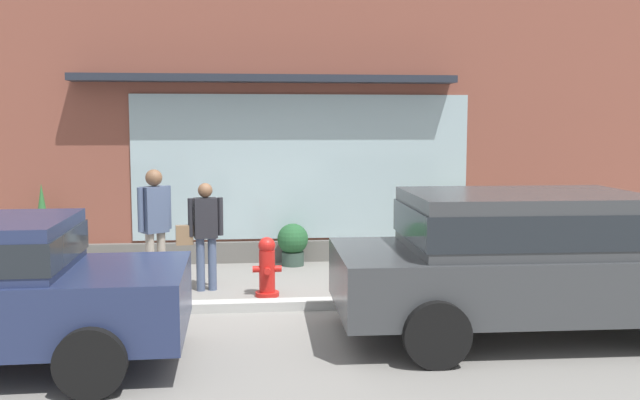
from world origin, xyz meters
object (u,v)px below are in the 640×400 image
fire_hydrant (267,267)px  potted_plant_near_hydrant (540,236)px  pedestrian_with_handbag (204,229)px  potted_plant_window_center (427,245)px  potted_plant_trailing_edge (293,243)px  pedestrian_passerby (155,220)px  parked_car_dark_gray (533,255)px  potted_plant_window_left (43,228)px  potted_plant_doorstep (459,231)px

fire_hydrant → potted_plant_near_hydrant: potted_plant_near_hydrant is taller
pedestrian_with_handbag → potted_plant_window_center: bearing=-168.9°
potted_plant_trailing_edge → fire_hydrant: bearing=-103.2°
potted_plant_near_hydrant → potted_plant_trailing_edge: 4.36m
pedestrian_passerby → parked_car_dark_gray: size_ratio=0.38×
fire_hydrant → potted_plant_window_center: size_ratio=1.23×
parked_car_dark_gray → potted_plant_window_left: bearing=147.3°
pedestrian_with_handbag → parked_car_dark_gray: bearing=136.0°
parked_car_dark_gray → potted_plant_near_hydrant: size_ratio=5.21×
pedestrian_passerby → parked_car_dark_gray: bearing=112.7°
potted_plant_trailing_edge → pedestrian_passerby: bearing=-139.4°
parked_car_dark_gray → potted_plant_window_left: (-6.49, 4.36, -0.25)m
potted_plant_doorstep → potted_plant_trailing_edge: size_ratio=1.33×
potted_plant_window_left → potted_plant_near_hydrant: 8.44m
pedestrian_passerby → potted_plant_window_center: size_ratio=2.61×
pedestrian_with_handbag → fire_hydrant: bearing=144.5°
fire_hydrant → parked_car_dark_gray: size_ratio=0.18×
parked_car_dark_gray → fire_hydrant: bearing=144.7°
fire_hydrant → potted_plant_doorstep: bearing=33.3°
potted_plant_doorstep → potted_plant_near_hydrant: bearing=-2.3°
parked_car_dark_gray → potted_plant_window_left: parked_car_dark_gray is taller
pedestrian_with_handbag → potted_plant_near_hydrant: 6.00m
pedestrian_passerby → potted_plant_window_left: (-2.04, 1.87, -0.36)m
potted_plant_window_left → potted_plant_doorstep: size_ratio=1.50×
fire_hydrant → parked_car_dark_gray: 3.65m
pedestrian_passerby → fire_hydrant: bearing=129.5°
potted_plant_window_center → potted_plant_near_hydrant: bearing=10.0°
fire_hydrant → pedestrian_passerby: pedestrian_passerby is taller
fire_hydrant → potted_plant_window_center: (2.72, 1.79, -0.04)m
pedestrian_passerby → potted_plant_doorstep: (4.94, 1.88, -0.52)m
potted_plant_doorstep → parked_car_dark_gray: bearing=-96.4°
fire_hydrant → potted_plant_window_left: 4.23m
potted_plant_window_left → potted_plant_window_center: potted_plant_window_left is taller
pedestrian_with_handbag → potted_plant_trailing_edge: size_ratio=2.17×
fire_hydrant → potted_plant_trailing_edge: bearing=76.8°
potted_plant_window_left → potted_plant_doorstep: 6.98m
potted_plant_window_left → potted_plant_trailing_edge: size_ratio=1.99×
potted_plant_doorstep → pedestrian_passerby: bearing=-159.1°
potted_plant_window_center → fire_hydrant: bearing=-146.6°
pedestrian_with_handbag → potted_plant_trailing_edge: 2.21m
potted_plant_window_center → parked_car_dark_gray: bearing=-87.3°
potted_plant_doorstep → potted_plant_trailing_edge: potted_plant_doorstep is taller
pedestrian_passerby → potted_plant_trailing_edge: 2.76m
potted_plant_window_center → potted_plant_trailing_edge: potted_plant_trailing_edge is taller
potted_plant_window_left → potted_plant_window_center: size_ratio=2.12×
potted_plant_window_left → potted_plant_trailing_edge: bearing=-1.7°
fire_hydrant → pedestrian_passerby: (-1.55, 0.34, 0.64)m
pedestrian_with_handbag → potted_plant_doorstep: size_ratio=1.64×
pedestrian_passerby → parked_car_dark_gray: pedestrian_passerby is taller
parked_car_dark_gray → potted_plant_window_center: 3.98m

